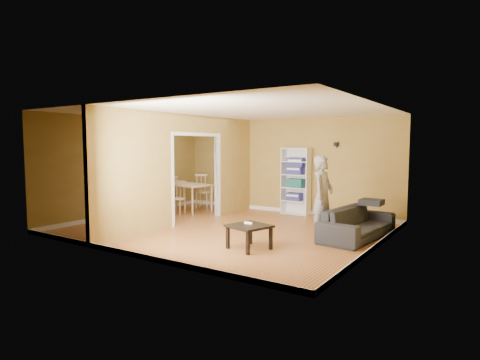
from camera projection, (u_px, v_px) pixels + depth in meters
name	position (u px, v px, depth m)	size (l,w,h in m)	color
room_shell	(228.00, 171.00, 8.88)	(6.50, 6.50, 6.50)	#B87040
partition	(186.00, 169.00, 9.54)	(0.22, 5.50, 2.60)	olive
wall_speaker	(336.00, 144.00, 10.24)	(0.10, 0.10, 0.10)	black
sofa	(358.00, 218.00, 8.08)	(0.90, 2.11, 0.80)	#26272A
person	(323.00, 189.00, 8.23)	(0.56, 0.71, 1.96)	slate
bookshelf	(297.00, 181.00, 10.83)	(0.76, 0.33, 1.81)	white
paper_box_navy_a	(294.00, 197.00, 10.85)	(0.40, 0.26, 0.20)	navy
paper_box_teal	(295.00, 183.00, 10.80)	(0.46, 0.30, 0.24)	#1E8576
paper_box_navy_b	(295.00, 170.00, 10.78)	(0.43, 0.28, 0.22)	navy
paper_box_navy_c	(297.00, 161.00, 10.73)	(0.45, 0.30, 0.23)	#11184E
coffee_table	(249.00, 229.00, 7.23)	(0.66, 0.66, 0.44)	black
game_controller	(249.00, 223.00, 7.34)	(0.16, 0.04, 0.03)	white
dining_table	(188.00, 187.00, 11.36)	(1.24, 0.83, 0.78)	tan
chair_left	(169.00, 193.00, 11.72)	(0.45, 0.45, 0.98)	tan
chair_near	(178.00, 198.00, 10.91)	(0.41, 0.41, 0.90)	tan
chair_far	(203.00, 191.00, 11.94)	(0.48, 0.48, 1.04)	tan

